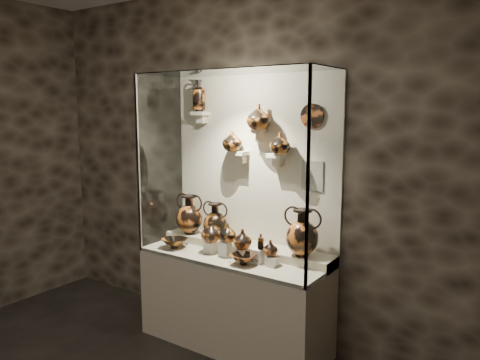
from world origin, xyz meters
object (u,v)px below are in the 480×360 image
jug_b (228,233)px  lekythos_tall (199,94)px  ovoid_vase_c (280,143)px  kylix_left (175,242)px  lekythos_small (261,241)px  jug_e (271,248)px  amphora_right (302,232)px  kylix_right (244,258)px  amphora_mid (215,221)px  amphora_left (190,214)px  ovoid_vase_a (232,141)px  ovoid_vase_b (258,117)px  jug_a (211,232)px  jug_c (243,239)px

jug_b → lekythos_tall: 1.33m
ovoid_vase_c → kylix_left: bearing=-140.5°
lekythos_small → kylix_left: size_ratio=0.51×
lekythos_tall → jug_e: bearing=-27.8°
jug_e → lekythos_tall: size_ratio=0.40×
amphora_right → kylix_right: size_ratio=1.49×
amphora_mid → lekythos_small: 0.65m
amphora_right → amphora_left: bearing=176.1°
amphora_mid → lekythos_tall: lekythos_tall is taller
ovoid_vase_a → ovoid_vase_c: bearing=17.0°
amphora_mid → jug_b: amphora_mid is taller
kylix_left → ovoid_vase_c: (0.90, 0.34, 0.92)m
amphora_right → jug_e: 0.29m
jug_e → ovoid_vase_c: 0.87m
ovoid_vase_b → kylix_right: bearing=-62.4°
kylix_right → ovoid_vase_a: ovoid_vase_a is taller
amphora_left → jug_e: bearing=-8.2°
jug_a → ovoid_vase_a: (0.05, 0.26, 0.79)m
kylix_right → jug_e: bearing=47.4°
amphora_mid → jug_e: (0.71, -0.18, -0.09)m
ovoid_vase_a → ovoid_vase_b: ovoid_vase_b is taller
kylix_left → lekythos_tall: bearing=107.3°
jug_c → lekythos_small: 0.19m
amphora_left → jug_b: bearing=-16.0°
kylix_right → amphora_right: bearing=52.9°
amphora_left → kylix_right: 0.90m
jug_b → kylix_left: bearing=-153.8°
jug_a → ovoid_vase_a: bearing=64.8°
kylix_right → ovoid_vase_b: bearing=119.6°
amphora_right → lekythos_small: size_ratio=2.71×
amphora_mid → lekythos_tall: 1.19m
jug_c → lekythos_tall: 1.42m
lekythos_small → kylix_right: 0.20m
amphora_mid → ovoid_vase_c: bearing=10.6°
ovoid_vase_c → ovoid_vase_b: bearing=-156.1°
ovoid_vase_c → amphora_right: bearing=3.3°
amphora_left → ovoid_vase_b: (0.75, 0.05, 0.94)m
amphora_mid → lekythos_tall: (-0.23, 0.07, 1.16)m
lekythos_small → ovoid_vase_a: bearing=162.1°
ovoid_vase_b → jug_b: bearing=-109.0°
jug_c → lekythos_small: (0.19, -0.01, 0.02)m
jug_b → amphora_right: bearing=33.6°
jug_e → kylix_left: jug_e is taller
kylix_left → ovoid_vase_a: (0.41, 0.33, 0.92)m
kylix_left → lekythos_tall: (0.02, 0.35, 1.34)m
amphora_mid → ovoid_vase_c: 0.98m
amphora_left → jug_e: amphora_left is taller
jug_e → ovoid_vase_c: size_ratio=0.72×
amphora_right → jug_c: amphora_right is taller
jug_b → ovoid_vase_a: 0.82m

